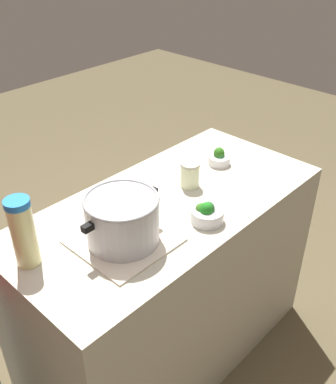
{
  "coord_description": "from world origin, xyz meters",
  "views": [
    {
      "loc": [
        1.11,
        1.05,
        1.93
      ],
      "look_at": [
        0.0,
        0.0,
        0.95
      ],
      "focal_mm": 42.15,
      "sensor_mm": 36.0,
      "label": 1
    }
  ],
  "objects_px": {
    "broccoli_bowl_center": "(207,213)",
    "broccoli_bowl_front": "(219,158)",
    "lemonade_pitcher": "(23,232)",
    "mason_jar": "(190,174)",
    "cooking_pot": "(122,219)"
  },
  "relations": [
    {
      "from": "lemonade_pitcher",
      "to": "mason_jar",
      "type": "height_order",
      "value": "lemonade_pitcher"
    },
    {
      "from": "cooking_pot",
      "to": "mason_jar",
      "type": "distance_m",
      "value": 0.46
    },
    {
      "from": "lemonade_pitcher",
      "to": "broccoli_bowl_front",
      "type": "bearing_deg",
      "value": 177.53
    },
    {
      "from": "mason_jar",
      "to": "cooking_pot",
      "type": "bearing_deg",
      "value": 9.8
    },
    {
      "from": "broccoli_bowl_center",
      "to": "broccoli_bowl_front",
      "type": "bearing_deg",
      "value": -148.06
    },
    {
      "from": "cooking_pot",
      "to": "mason_jar",
      "type": "xyz_separation_m",
      "value": [
        -0.45,
        -0.08,
        -0.04
      ]
    },
    {
      "from": "broccoli_bowl_front",
      "to": "broccoli_bowl_center",
      "type": "relative_size",
      "value": 0.79
    },
    {
      "from": "cooking_pot",
      "to": "mason_jar",
      "type": "bearing_deg",
      "value": -170.2
    },
    {
      "from": "cooking_pot",
      "to": "mason_jar",
      "type": "relative_size",
      "value": 2.97
    },
    {
      "from": "lemonade_pitcher",
      "to": "broccoli_bowl_center",
      "type": "xyz_separation_m",
      "value": [
        -0.6,
        0.29,
        -0.09
      ]
    },
    {
      "from": "cooking_pot",
      "to": "broccoli_bowl_center",
      "type": "relative_size",
      "value": 2.61
    },
    {
      "from": "lemonade_pitcher",
      "to": "broccoli_bowl_center",
      "type": "bearing_deg",
      "value": 154.33
    },
    {
      "from": "broccoli_bowl_front",
      "to": "broccoli_bowl_center",
      "type": "distance_m",
      "value": 0.46
    },
    {
      "from": "lemonade_pitcher",
      "to": "mason_jar",
      "type": "bearing_deg",
      "value": 174.48
    },
    {
      "from": "cooking_pot",
      "to": "lemonade_pitcher",
      "type": "xyz_separation_m",
      "value": [
        0.3,
        -0.15,
        0.03
      ]
    }
  ]
}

